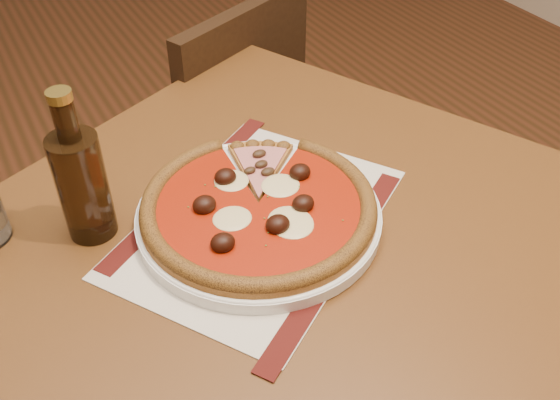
# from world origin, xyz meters

# --- Properties ---
(table) EXTENTS (1.06, 1.06, 0.75)m
(table) POSITION_xyz_m (0.20, -0.81, 0.65)
(table) COLOR brown
(table) RESTS_ON ground
(chair_far) EXTENTS (0.51, 0.51, 0.83)m
(chair_far) POSITION_xyz_m (0.35, -0.19, 0.47)
(chair_far) COLOR black
(chair_far) RESTS_ON ground
(placemat) EXTENTS (0.49, 0.46, 0.00)m
(placemat) POSITION_xyz_m (0.16, -0.78, 0.75)
(placemat) COLOR beige
(placemat) RESTS_ON table
(plate) EXTENTS (0.34, 0.34, 0.02)m
(plate) POSITION_xyz_m (0.16, -0.78, 0.76)
(plate) COLOR white
(plate) RESTS_ON placemat
(pizza) EXTENTS (0.32, 0.32, 0.04)m
(pizza) POSITION_xyz_m (0.16, -0.78, 0.78)
(pizza) COLOR #A86828
(pizza) RESTS_ON plate
(ham_slice) EXTENTS (0.11, 0.14, 0.02)m
(ham_slice) POSITION_xyz_m (0.22, -0.70, 0.78)
(ham_slice) COLOR #A86828
(ham_slice) RESTS_ON plate
(bottle) EXTENTS (0.06, 0.06, 0.22)m
(bottle) POSITION_xyz_m (-0.04, -0.69, 0.83)
(bottle) COLOR black
(bottle) RESTS_ON table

